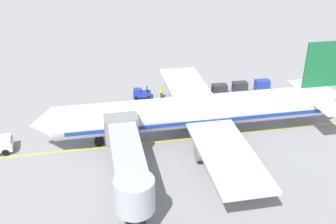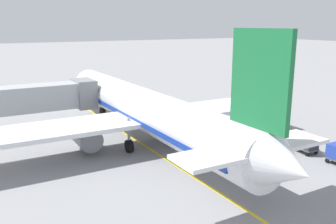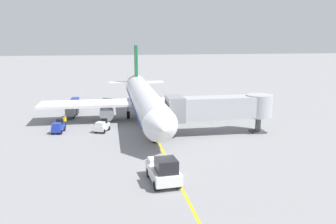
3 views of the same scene
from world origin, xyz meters
The scene contains 11 objects.
ground_plane centered at (0.00, 0.00, 0.00)m, with size 400.00×400.00×0.00m, color gray.
gate_lead_in_line centered at (0.00, 0.00, 0.00)m, with size 0.24×80.00×0.01m, color gold.
parked_airliner centered at (0.39, 0.82, 3.19)m, with size 30.03×37.22×10.63m.
jet_bridge centered at (-8.14, 9.90, 3.45)m, with size 13.63×3.50×4.98m.
baggage_tug_lead centered at (12.09, 5.82, 0.71)m, with size 1.57×2.63×1.62m.
baggage_tug_trailing centered at (6.51, 6.30, 0.71)m, with size 2.04×2.77×1.62m.
baggage_cart_front centered at (11.32, -2.61, 0.95)m, with size 1.39×2.93×1.58m.
baggage_cart_second_in_train centered at (10.98, -5.29, 0.95)m, with size 1.39×2.93×1.58m.
baggage_cart_third_in_train centered at (11.23, -8.46, 0.95)m, with size 1.39×2.93×1.58m.
baggage_cart_tail_end centered at (11.35, -11.96, 0.95)m, with size 1.39×2.93×1.58m.
ground_crew_wing_walker centered at (11.51, 3.06, 0.95)m, with size 0.37×0.70×1.69m.
Camera 1 is at (-39.07, 12.33, 24.16)m, focal length 42.89 mm.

